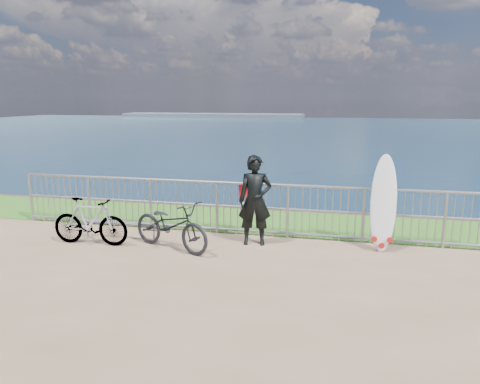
% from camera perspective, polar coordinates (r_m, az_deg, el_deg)
% --- Properties ---
extents(grass_strip, '(120.00, 120.00, 0.00)m').
position_cam_1_polar(grass_strip, '(10.95, 1.31, -3.53)').
color(grass_strip, '#2C671C').
rests_on(grass_strip, ground).
extents(seascape, '(260.00, 260.00, 5.00)m').
position_cam_1_polar(seascape, '(161.93, -3.35, 9.08)').
color(seascape, brown).
rests_on(seascape, ground).
extents(railing, '(10.06, 0.10, 1.13)m').
position_cam_1_polar(railing, '(9.76, 0.11, -1.94)').
color(railing, gray).
rests_on(railing, ground).
extents(surfer, '(0.71, 0.53, 1.76)m').
position_cam_1_polar(surfer, '(9.08, 1.85, -1.03)').
color(surfer, black).
rests_on(surfer, ground).
extents(surfboard, '(0.50, 0.45, 1.82)m').
position_cam_1_polar(surfboard, '(9.14, 17.06, -1.71)').
color(surfboard, white).
rests_on(surfboard, ground).
extents(bicycle_near, '(1.91, 1.27, 0.95)m').
position_cam_1_polar(bicycle_near, '(8.95, -8.41, -4.01)').
color(bicycle_near, black).
rests_on(bicycle_near, ground).
extents(bicycle_far, '(1.57, 0.48, 0.94)m').
position_cam_1_polar(bicycle_far, '(9.60, -17.81, -3.42)').
color(bicycle_far, black).
rests_on(bicycle_far, ground).
extents(bike_rack, '(1.68, 0.05, 0.35)m').
position_cam_1_polar(bike_rack, '(9.82, -14.44, -3.98)').
color(bike_rack, gray).
rests_on(bike_rack, ground).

